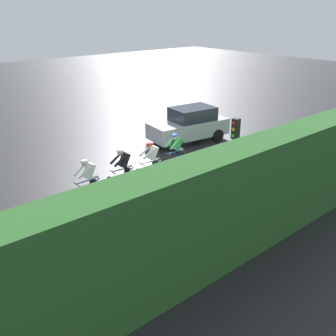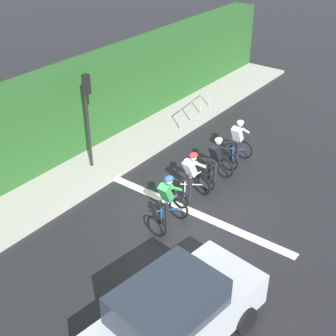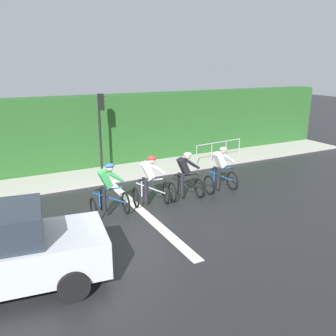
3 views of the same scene
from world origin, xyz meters
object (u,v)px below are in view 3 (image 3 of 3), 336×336
at_px(cyclist_mid, 150,182).
at_px(cyclist_lead, 220,171).
at_px(traffic_light_near_crossing, 101,122).
at_px(pedestrian_railing_kerbside, 219,147).
at_px(cyclist_second, 185,177).
at_px(cyclist_fourth, 108,192).

bearing_deg(cyclist_mid, cyclist_lead, 89.95).
relative_size(cyclist_lead, cyclist_mid, 1.00).
distance_m(cyclist_lead, traffic_light_near_crossing, 5.15).
bearing_deg(cyclist_lead, cyclist_mid, -90.05).
bearing_deg(traffic_light_near_crossing, cyclist_lead, 39.31).
xyz_separation_m(cyclist_lead, pedestrian_railing_kerbside, (-3.18, 2.19, -0.04)).
height_order(cyclist_lead, cyclist_mid, same).
relative_size(cyclist_second, pedestrian_railing_kerbside, 0.62).
relative_size(cyclist_mid, traffic_light_near_crossing, 0.50).
distance_m(cyclist_mid, pedestrian_railing_kerbside, 5.89).
xyz_separation_m(cyclist_lead, traffic_light_near_crossing, (-3.83, -3.13, 1.43)).
distance_m(cyclist_second, traffic_light_near_crossing, 4.46).
bearing_deg(cyclist_second, traffic_light_near_crossing, -157.43).
bearing_deg(pedestrian_railing_kerbside, cyclist_fourth, -62.24).
bearing_deg(cyclist_second, pedestrian_railing_kerbside, 131.36).
relative_size(cyclist_lead, cyclist_second, 1.00).
bearing_deg(cyclist_mid, cyclist_second, 86.38).
xyz_separation_m(cyclist_second, cyclist_fourth, (0.13, -2.73, 0.00)).
relative_size(cyclist_second, cyclist_mid, 1.00).
bearing_deg(cyclist_second, cyclist_mid, -93.62).
xyz_separation_m(cyclist_lead, cyclist_fourth, (0.21, -4.24, 0.00)).
height_order(cyclist_second, pedestrian_railing_kerbside, cyclist_second).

